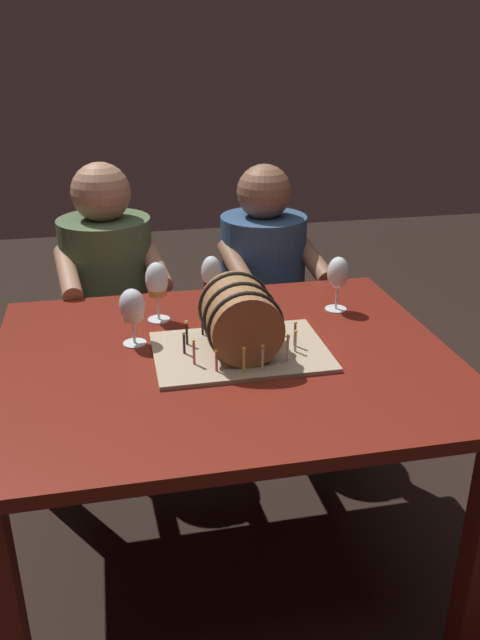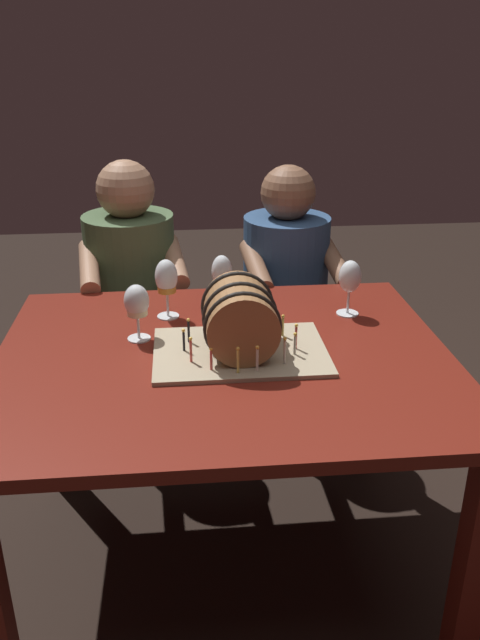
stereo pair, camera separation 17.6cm
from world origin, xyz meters
name	(u,v)px [view 1 (the left image)]	position (x,y,z in m)	size (l,w,h in m)	color
ground_plane	(227,563)	(0.00, 0.00, 0.00)	(8.00, 8.00, 0.00)	black
dining_table	(225,388)	(0.00, 0.00, 0.65)	(1.27, 1.04, 0.76)	maroon
barrel_cake	(240,322)	(0.05, 0.00, 0.85)	(0.48, 0.33, 0.21)	tan
wine_glass_red	(212,275)	(0.02, 0.31, 0.89)	(0.07, 0.07, 0.19)	white
wine_glass_white	(132,308)	(-0.24, 0.12, 0.87)	(0.07, 0.07, 0.17)	white
wine_glass_amber	(157,282)	(-0.16, 0.28, 0.88)	(0.07, 0.07, 0.19)	white
wine_glass_empty	(338,274)	(0.41, 0.25, 0.88)	(0.07, 0.07, 0.18)	white
person_seated_left	(112,320)	(-0.31, 0.81, 0.54)	(0.42, 0.51, 1.16)	#2A3A24
person_seated_right	(263,313)	(0.31, 0.81, 0.53)	(0.40, 0.49, 1.13)	#1B2D46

